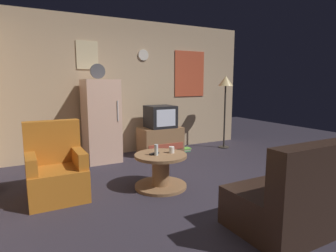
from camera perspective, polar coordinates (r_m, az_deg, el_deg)
The scene contains 13 objects.
ground_plane at distance 4.03m, azimuth 6.63°, elevation -12.32°, with size 12.00×12.00×0.00m, color #2D2833.
wall_with_art at distance 5.94m, azimuth -6.80°, elevation 7.75°, with size 5.20×0.12×2.68m.
fridge at distance 5.31m, azimuth -13.33°, elevation 1.06°, with size 0.60×0.62×1.77m.
tv_stand at distance 5.76m, azimuth -1.56°, elevation -2.97°, with size 0.84×0.53×0.55m.
crt_tv at distance 5.68m, azimuth -1.55°, elevation 1.91°, with size 0.54×0.51×0.44m.
standing_lamp at distance 6.32m, azimuth 11.53°, elevation 7.81°, with size 0.32×0.32×1.59m.
coffee_table at distance 3.96m, azimuth -1.48°, elevation -9.02°, with size 0.72×0.72×0.47m.
wine_glass at distance 3.82m, azimuth -2.39°, elevation -4.84°, with size 0.05×0.05×0.15m, color silver.
mug_ceramic_white at distance 3.95m, azimuth 0.74°, elevation -4.82°, with size 0.08×0.08×0.09m, color silver.
remote_control at distance 3.89m, azimuth -2.79°, elevation -5.58°, with size 0.15×0.04×0.02m, color black.
armchair at distance 3.88m, azimuth -21.67°, elevation -8.49°, with size 0.68×0.68×0.96m.
couch at distance 3.34m, azimuth 27.26°, elevation -12.12°, with size 1.70×0.80×0.92m.
book_stack at distance 6.03m, azimuth 3.52°, elevation -4.74°, with size 0.20×0.17×0.07m.
Camera 1 is at (-2.17, -3.07, 1.45)m, focal length 30.23 mm.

